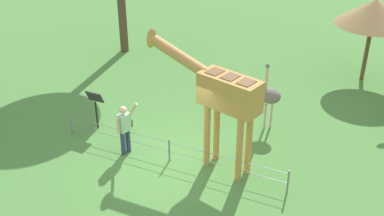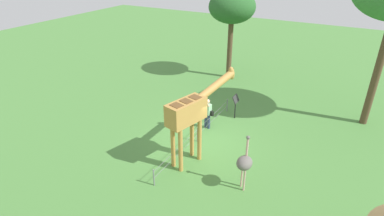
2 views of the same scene
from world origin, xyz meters
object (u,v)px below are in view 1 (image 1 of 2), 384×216
visitor (125,127)px  ostrich (270,96)px  info_sign (95,102)px  shade_hut_aside (374,12)px  giraffe (220,93)px

visitor → ostrich: (-3.38, -3.17, 0.27)m
ostrich → info_sign: bearing=25.0°
shade_hut_aside → info_sign: 10.58m
shade_hut_aside → visitor: bearing=55.8°
shade_hut_aside → giraffe: bearing=69.0°
visitor → giraffe: bearing=-167.2°
ostrich → shade_hut_aside: bearing=-113.8°
ostrich → info_sign: 5.52m
giraffe → ostrich: bearing=-105.2°
info_sign → ostrich: bearing=-155.0°
visitor → shade_hut_aside: 10.21m
ostrich → info_sign: (5.00, 2.33, -0.23)m
giraffe → info_sign: bearing=-3.0°
shade_hut_aside → info_sign: (7.27, 7.48, -1.78)m
info_sign → shade_hut_aside: bearing=-134.2°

